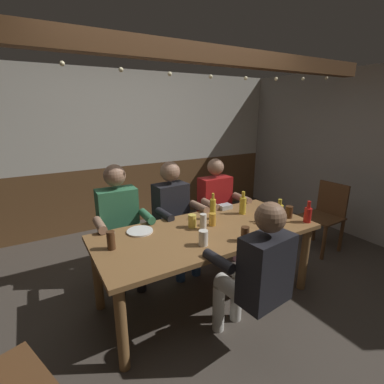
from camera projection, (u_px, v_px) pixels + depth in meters
name	position (u px, v px, depth m)	size (l,w,h in m)	color
ground_plane	(204.00, 295.00, 2.81)	(6.35, 6.35, 0.00)	#423A33
back_wall_upper	(124.00, 119.00, 4.23)	(5.29, 0.12, 1.40)	beige
back_wall_wainscot	(129.00, 194.00, 4.56)	(5.29, 0.12, 0.94)	brown
side_wall_concrete	(374.00, 157.00, 3.79)	(0.12, 4.43, 2.34)	gray
ceiling_beam	(188.00, 52.00, 2.43)	(4.76, 0.14, 0.16)	brown
dining_table	(207.00, 239.00, 2.61)	(2.03, 0.90, 0.72)	brown
person_0	(120.00, 220.00, 2.87)	(0.54, 0.51, 1.27)	#33724C
person_1	(174.00, 211.00, 3.16)	(0.53, 0.55, 1.24)	black
person_2	(218.00, 204.00, 3.46)	(0.54, 0.50, 1.22)	#AD1919
person_3	(257.00, 271.00, 2.04)	(0.54, 0.55, 1.21)	black
chair_empty_near_right	(325.00, 214.00, 3.66)	(0.46, 0.46, 0.88)	brown
table_candle	(259.00, 218.00, 2.76)	(0.04, 0.04, 0.08)	#F9E08C
condiment_caddy	(225.00, 207.00, 3.12)	(0.14, 0.10, 0.05)	#B2B7BC
plate_0	(140.00, 231.00, 2.54)	(0.23, 0.23, 0.01)	white
bottle_0	(213.00, 208.00, 2.82)	(0.06, 0.06, 0.27)	gold
bottle_1	(308.00, 214.00, 2.74)	(0.07, 0.07, 0.22)	red
bottle_2	(279.00, 213.00, 2.71)	(0.07, 0.07, 0.25)	gold
bottle_3	(243.00, 205.00, 2.96)	(0.07, 0.07, 0.24)	gold
pint_glass_0	(245.00, 234.00, 2.35)	(0.07, 0.07, 0.13)	#4C2D19
pint_glass_1	(212.00, 219.00, 2.67)	(0.07, 0.07, 0.12)	gold
pint_glass_2	(111.00, 240.00, 2.21)	(0.06, 0.06, 0.15)	#4C2D19
pint_glass_3	(289.00, 212.00, 2.86)	(0.08, 0.08, 0.12)	#4C2D19
pint_glass_4	(192.00, 221.00, 2.63)	(0.08, 0.08, 0.12)	#E5C64C
pint_glass_5	(203.00, 222.00, 2.58)	(0.06, 0.06, 0.15)	white
pint_glass_6	(203.00, 238.00, 2.28)	(0.08, 0.08, 0.13)	white
string_lights	(191.00, 72.00, 2.43)	(3.74, 0.04, 0.11)	#F9EAB2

